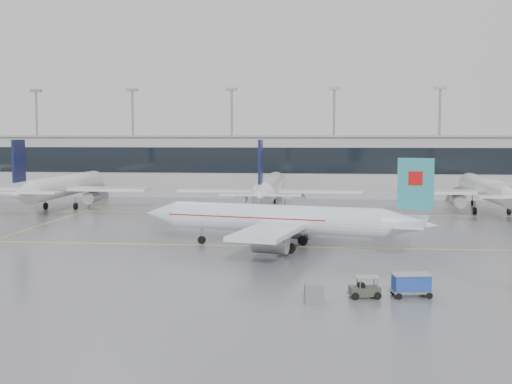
# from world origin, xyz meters

# --- Properties ---
(ground) EXTENTS (320.00, 320.00, 0.00)m
(ground) POSITION_xyz_m (0.00, 0.00, 0.00)
(ground) COLOR slate
(ground) RESTS_ON ground
(taxi_line_main) EXTENTS (120.00, 0.25, 0.01)m
(taxi_line_main) POSITION_xyz_m (0.00, 0.00, 0.01)
(taxi_line_main) COLOR yellow
(taxi_line_main) RESTS_ON ground
(taxi_line_north) EXTENTS (120.00, 0.25, 0.01)m
(taxi_line_north) POSITION_xyz_m (0.00, 30.00, 0.01)
(taxi_line_north) COLOR yellow
(taxi_line_north) RESTS_ON ground
(taxi_line_cross) EXTENTS (0.25, 60.00, 0.01)m
(taxi_line_cross) POSITION_xyz_m (-30.00, 15.00, 0.01)
(taxi_line_cross) COLOR yellow
(taxi_line_cross) RESTS_ON ground
(terminal) EXTENTS (180.00, 15.00, 12.00)m
(terminal) POSITION_xyz_m (0.00, 62.00, 6.00)
(terminal) COLOR #9B9B9E
(terminal) RESTS_ON ground
(terminal_glass) EXTENTS (180.00, 0.20, 5.00)m
(terminal_glass) POSITION_xyz_m (0.00, 54.45, 7.50)
(terminal_glass) COLOR black
(terminal_glass) RESTS_ON ground
(terminal_roof) EXTENTS (182.00, 16.00, 0.40)m
(terminal_roof) POSITION_xyz_m (0.00, 62.00, 12.20)
(terminal_roof) COLOR gray
(terminal_roof) RESTS_ON ground
(light_masts) EXTENTS (156.40, 1.00, 22.60)m
(light_masts) POSITION_xyz_m (0.00, 68.00, 13.34)
(light_masts) COLOR gray
(light_masts) RESTS_ON ground
(air_canada_jet) EXTENTS (32.84, 25.81, 10.02)m
(air_canada_jet) POSITION_xyz_m (4.67, -1.30, 3.12)
(air_canada_jet) COLOR silver
(air_canada_jet) RESTS_ON ground
(parked_jet_b) EXTENTS (29.64, 36.96, 11.72)m
(parked_jet_b) POSITION_xyz_m (-35.00, 33.69, 3.71)
(parked_jet_b) COLOR white
(parked_jet_b) RESTS_ON ground
(parked_jet_c) EXTENTS (29.64, 36.96, 11.72)m
(parked_jet_c) POSITION_xyz_m (-0.00, 33.69, 3.71)
(parked_jet_c) COLOR white
(parked_jet_c) RESTS_ON ground
(parked_jet_d) EXTENTS (29.64, 36.96, 11.72)m
(parked_jet_d) POSITION_xyz_m (35.00, 33.69, 3.71)
(parked_jet_d) COLOR white
(parked_jet_d) RESTS_ON ground
(baggage_tug) EXTENTS (3.46, 1.78, 1.64)m
(baggage_tug) POSITION_xyz_m (11.74, -21.90, 0.58)
(baggage_tug) COLOR #353C2F
(baggage_tug) RESTS_ON ground
(baggage_cart) EXTENTS (3.16, 2.11, 1.81)m
(baggage_cart) POSITION_xyz_m (15.29, -21.28, 1.06)
(baggage_cart) COLOR gray
(baggage_cart) RESTS_ON ground
(gse_unit) EXTENTS (1.49, 1.41, 1.36)m
(gse_unit) POSITION_xyz_m (7.93, -23.66, 0.68)
(gse_unit) COLOR slate
(gse_unit) RESTS_ON ground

